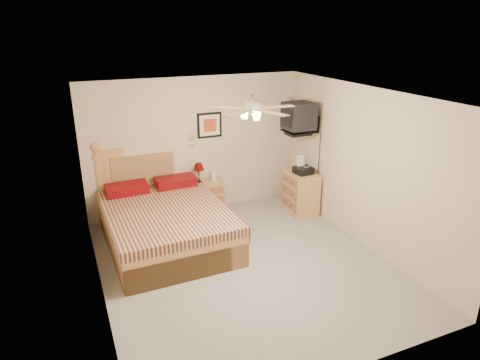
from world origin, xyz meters
The scene contains 17 objects.
floor centered at (0.00, 0.00, 0.00)m, with size 4.50×4.50×0.00m, color gray.
ceiling centered at (0.00, 0.00, 2.50)m, with size 4.00×4.50×0.04m, color white.
wall_back centered at (0.00, 2.25, 1.25)m, with size 4.00×0.04×2.50m, color beige.
wall_front centered at (0.00, -2.25, 1.25)m, with size 4.00×0.04×2.50m, color beige.
wall_left centered at (-2.00, 0.00, 1.25)m, with size 0.04×4.50×2.50m, color beige.
wall_right centered at (2.00, 0.00, 1.25)m, with size 0.04×4.50×2.50m, color beige.
bed centered at (-0.88, 1.12, 0.76)m, with size 1.80×2.36×1.53m, color #B87F42, non-canonical shape.
nightstand centered at (0.11, 2.00, 0.31)m, with size 0.58×0.43×0.62m, color #B18748.
table_lamp centered at (-0.03, 2.03, 0.81)m, with size 0.20×0.20×0.37m, color #550805, non-canonical shape.
lotion_bottle centered at (0.24, 1.99, 0.74)m, with size 0.09×0.09×0.23m, color white.
framed_picture centered at (0.27, 2.23, 1.62)m, with size 0.46×0.04×0.46m, color black.
dresser centered at (1.73, 1.36, 0.39)m, with size 0.46×0.67×0.79m, color #B47D45.
fax_machine centered at (1.72, 1.29, 0.95)m, with size 0.30×0.32×0.32m, color black, non-canonical shape.
magazine_lower centered at (1.71, 1.58, 0.80)m, with size 0.21×0.28×0.03m, color #C3B19B.
magazine_upper centered at (1.73, 1.58, 0.83)m, with size 0.21×0.29×0.02m, color gray.
wall_tv centered at (1.75, 1.34, 1.81)m, with size 0.56×0.46×0.58m, color black, non-canonical shape.
ceiling_fan centered at (0.00, -0.20, 2.36)m, with size 1.14×1.14×0.28m, color white, non-canonical shape.
Camera 1 is at (-2.23, -4.98, 3.36)m, focal length 32.00 mm.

